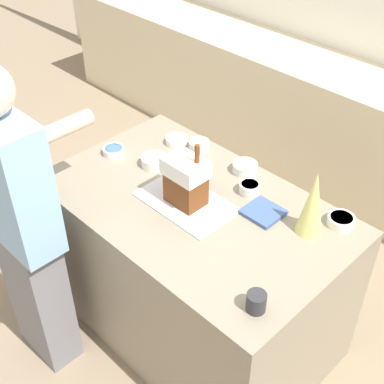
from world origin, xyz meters
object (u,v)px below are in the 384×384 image
at_px(baking_tray, 186,202).
at_px(candy_bowl_far_left, 250,188).
at_px(candy_bowl_far_right, 177,140).
at_px(decorative_tree, 313,203).
at_px(gingerbread_house, 186,180).
at_px(candy_bowl_near_tray_left, 154,161).
at_px(candy_bowl_front_corner, 245,167).
at_px(cookbook, 263,212).
at_px(person, 23,228).
at_px(candy_bowl_beside_tree, 199,145).
at_px(candy_bowl_center_rear, 341,220).
at_px(candy_bowl_near_tray_right, 114,150).
at_px(mug, 256,302).

distance_m(baking_tray, candy_bowl_far_left, 0.32).
xyz_separation_m(candy_bowl_far_right, candy_bowl_far_left, (0.57, -0.05, 0.01)).
bearing_deg(decorative_tree, gingerbread_house, -154.67).
bearing_deg(decorative_tree, candy_bowl_near_tray_left, -170.10).
height_order(candy_bowl_front_corner, candy_bowl_far_right, candy_bowl_front_corner).
height_order(cookbook, person, person).
xyz_separation_m(candy_bowl_near_tray_left, candy_bowl_front_corner, (0.37, 0.29, -0.00)).
distance_m(candy_bowl_beside_tree, candy_bowl_center_rear, 0.89).
bearing_deg(candy_bowl_near_tray_right, mug, -12.87).
distance_m(cookbook, person, 1.11).
height_order(candy_bowl_near_tray_left, person, person).
bearing_deg(candy_bowl_near_tray_right, candy_bowl_near_tray_left, 18.87).
bearing_deg(gingerbread_house, candy_bowl_beside_tree, 126.75).
height_order(baking_tray, candy_bowl_near_tray_right, candy_bowl_near_tray_right).
xyz_separation_m(gingerbread_house, cookbook, (0.31, 0.20, -0.13)).
relative_size(candy_bowl_beside_tree, candy_bowl_front_corner, 0.88).
xyz_separation_m(baking_tray, mug, (0.65, -0.26, 0.04)).
height_order(candy_bowl_far_left, cookbook, candy_bowl_far_left).
xyz_separation_m(candy_bowl_near_tray_right, candy_bowl_beside_tree, (0.29, 0.36, 0.01)).
distance_m(candy_bowl_beside_tree, cookbook, 0.62).
distance_m(gingerbread_house, person, 0.78).
distance_m(decorative_tree, candy_bowl_far_left, 0.39).
bearing_deg(candy_bowl_near_tray_left, candy_bowl_front_corner, 38.56).
height_order(candy_bowl_far_right, mug, mug).
bearing_deg(candy_bowl_center_rear, candy_bowl_beside_tree, -179.04).
distance_m(candy_bowl_far_right, mug, 1.21).
relative_size(baking_tray, candy_bowl_front_corner, 3.63).
height_order(candy_bowl_front_corner, candy_bowl_far_left, candy_bowl_far_left).
bearing_deg(baking_tray, candy_bowl_beside_tree, 126.70).
xyz_separation_m(cookbook, person, (-0.74, -0.83, -0.04)).
xyz_separation_m(candy_bowl_front_corner, candy_bowl_far_right, (-0.44, -0.06, -0.01)).
height_order(gingerbread_house, person, person).
distance_m(decorative_tree, candy_bowl_front_corner, 0.54).
xyz_separation_m(candy_bowl_center_rear, candy_bowl_far_right, (-1.02, -0.06, -0.00)).
height_order(baking_tray, decorative_tree, decorative_tree).
bearing_deg(baking_tray, cookbook, 32.32).
height_order(baking_tray, candy_bowl_center_rear, candy_bowl_center_rear).
bearing_deg(candy_bowl_near_tray_left, cookbook, 8.61).
height_order(gingerbread_house, mug, gingerbread_house).
distance_m(gingerbread_house, cookbook, 0.39).
bearing_deg(candy_bowl_front_corner, mug, -46.56).
bearing_deg(mug, decorative_tree, 103.26).
bearing_deg(candy_bowl_near_tray_left, candy_bowl_beside_tree, 77.89).
height_order(gingerbread_house, candy_bowl_near_tray_right, gingerbread_house).
xyz_separation_m(candy_bowl_far_left, mug, (0.49, -0.54, 0.01)).
distance_m(baking_tray, cookbook, 0.37).
xyz_separation_m(cookbook, mug, (0.34, -0.46, 0.03)).
relative_size(candy_bowl_far_left, cookbook, 0.61).
xyz_separation_m(candy_bowl_beside_tree, candy_bowl_far_left, (0.44, -0.10, 0.00)).
relative_size(baking_tray, mug, 5.69).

